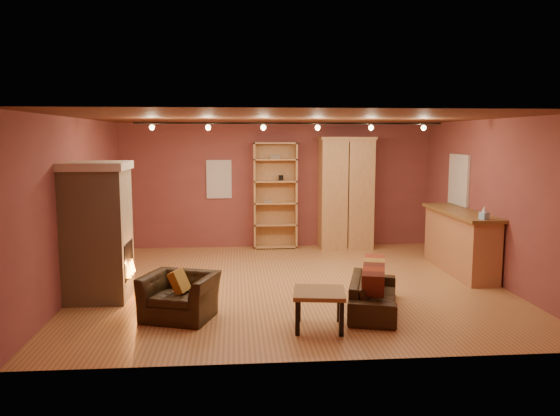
{
  "coord_description": "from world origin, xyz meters",
  "views": [
    {
      "loc": [
        -0.94,
        -9.03,
        2.5
      ],
      "look_at": [
        -0.18,
        0.2,
        1.28
      ],
      "focal_mm": 35.0,
      "sensor_mm": 36.0,
      "label": 1
    }
  ],
  "objects": [
    {
      "name": "loveseat",
      "position": [
        1.03,
        -1.53,
        0.34
      ],
      "size": [
        0.91,
        1.72,
        0.72
      ],
      "rotation": [
        0.0,
        0.0,
        1.3
      ],
      "color": "black",
      "rests_on": "floor"
    },
    {
      "name": "fireplace",
      "position": [
        -3.04,
        -0.6,
        1.06
      ],
      "size": [
        1.01,
        0.98,
        2.12
      ],
      "color": "tan",
      "rests_on": "floor"
    },
    {
      "name": "bar_counter",
      "position": [
        3.2,
        0.6,
        0.58
      ],
      "size": [
        0.64,
        2.39,
        1.14
      ],
      "color": "tan",
      "rests_on": "floor"
    },
    {
      "name": "armoire",
      "position": [
        1.52,
        2.93,
        1.25
      ],
      "size": [
        1.22,
        0.69,
        2.49
      ],
      "color": "tan",
      "rests_on": "floor"
    },
    {
      "name": "back_wall",
      "position": [
        0.0,
        3.25,
        1.4
      ],
      "size": [
        7.0,
        0.02,
        2.8
      ],
      "primitive_type": "cube",
      "color": "brown",
      "rests_on": "floor"
    },
    {
      "name": "left_wall",
      "position": [
        -3.5,
        0.0,
        1.4
      ],
      "size": [
        0.02,
        6.5,
        2.8
      ],
      "primitive_type": "cube",
      "color": "brown",
      "rests_on": "floor"
    },
    {
      "name": "back_window",
      "position": [
        -1.3,
        3.23,
        1.55
      ],
      "size": [
        0.56,
        0.04,
        0.86
      ],
      "primitive_type": "cube",
      "color": "silver",
      "rests_on": "back_wall"
    },
    {
      "name": "floor",
      "position": [
        0.0,
        0.0,
        0.0
      ],
      "size": [
        7.0,
        7.0,
        0.0
      ],
      "primitive_type": "plane",
      "color": "#9B6637",
      "rests_on": "ground"
    },
    {
      "name": "coffee_table",
      "position": [
        0.14,
        -2.19,
        0.43
      ],
      "size": [
        0.75,
        0.75,
        0.5
      ],
      "rotation": [
        0.0,
        0.0,
        -0.14
      ],
      "color": "brown",
      "rests_on": "floor"
    },
    {
      "name": "right_wall",
      "position": [
        3.5,
        0.0,
        1.4
      ],
      "size": [
        0.02,
        6.5,
        2.8
      ],
      "primitive_type": "cube",
      "color": "brown",
      "rests_on": "floor"
    },
    {
      "name": "track_rail",
      "position": [
        0.0,
        0.2,
        2.69
      ],
      "size": [
        5.2,
        0.09,
        0.13
      ],
      "color": "black",
      "rests_on": "ceiling"
    },
    {
      "name": "armchair",
      "position": [
        -1.72,
        -1.63,
        0.42
      ],
      "size": [
        1.1,
        0.89,
        0.83
      ],
      "rotation": [
        0.0,
        0.0,
        -0.33
      ],
      "color": "black",
      "rests_on": "floor"
    },
    {
      "name": "tissue_box",
      "position": [
        3.15,
        -0.44,
        1.23
      ],
      "size": [
        0.16,
        0.16,
        0.22
      ],
      "rotation": [
        0.0,
        0.0,
        0.41
      ],
      "color": "#92CAEA",
      "rests_on": "bar_counter"
    },
    {
      "name": "bookcase",
      "position": [
        -0.05,
        3.13,
        1.21
      ],
      "size": [
        0.97,
        0.38,
        2.37
      ],
      "color": "tan",
      "rests_on": "floor"
    },
    {
      "name": "ceiling",
      "position": [
        0.0,
        0.0,
        2.8
      ],
      "size": [
        7.0,
        7.0,
        0.0
      ],
      "primitive_type": "plane",
      "rotation": [
        3.14,
        0.0,
        0.0
      ],
      "color": "#5A301C",
      "rests_on": "back_wall"
    },
    {
      "name": "right_window",
      "position": [
        3.47,
        1.4,
        1.65
      ],
      "size": [
        0.05,
        0.9,
        1.0
      ],
      "primitive_type": "cube",
      "color": "silver",
      "rests_on": "right_wall"
    }
  ]
}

